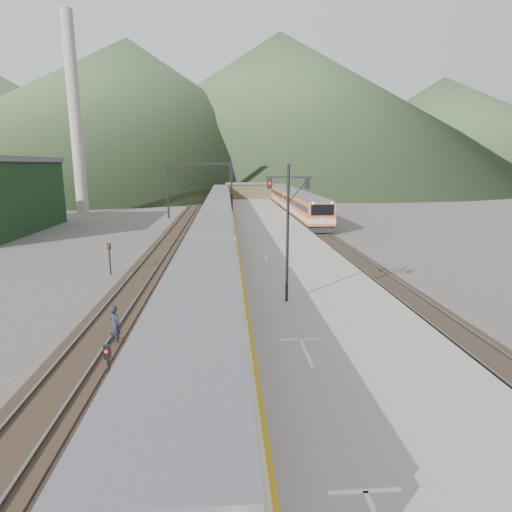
{
  "coord_description": "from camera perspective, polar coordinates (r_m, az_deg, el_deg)",
  "views": [
    {
      "loc": [
        0.96,
        -8.37,
        7.75
      ],
      "look_at": [
        2.82,
        18.24,
        2.0
      ],
      "focal_mm": 30.0,
      "sensor_mm": 36.0,
      "label": 1
    }
  ],
  "objects": [
    {
      "name": "ground",
      "position": [
        11.45,
        -9.02,
        -30.61
      ],
      "size": [
        400.0,
        400.0,
        0.0
      ],
      "primitive_type": "plane",
      "color": "#47423D",
      "rests_on": "ground"
    },
    {
      "name": "track_main",
      "position": [
        48.98,
        -5.07,
        3.09
      ],
      "size": [
        2.6,
        200.0,
        0.23
      ],
      "color": "black",
      "rests_on": "ground"
    },
    {
      "name": "track_far",
      "position": [
        49.34,
        -10.89,
        2.98
      ],
      "size": [
        2.6,
        200.0,
        0.23
      ],
      "color": "black",
      "rests_on": "ground"
    },
    {
      "name": "track_second",
      "position": [
        50.1,
        8.22,
        3.22
      ],
      "size": [
        2.6,
        200.0,
        0.23
      ],
      "color": "black",
      "rests_on": "ground"
    },
    {
      "name": "platform",
      "position": [
        47.16,
        1.71,
        3.31
      ],
      "size": [
        8.0,
        100.0,
        1.0
      ],
      "primitive_type": "cube",
      "color": "gray",
      "rests_on": "ground"
    },
    {
      "name": "gantry_near",
      "position": [
        63.52,
        -7.54,
        10.1
      ],
      "size": [
        9.55,
        0.25,
        8.0
      ],
      "color": "black",
      "rests_on": "ground"
    },
    {
      "name": "gantry_far",
      "position": [
        88.48,
        -6.56,
        10.68
      ],
      "size": [
        9.55,
        0.25,
        8.0
      ],
      "color": "black",
      "rests_on": "ground"
    },
    {
      "name": "smokestack",
      "position": [
        74.38,
        -22.98,
        16.83
      ],
      "size": [
        1.8,
        1.8,
        30.0
      ],
      "primitive_type": "cylinder",
      "color": "#9E998E",
      "rests_on": "ground"
    },
    {
      "name": "station_shed",
      "position": [
        86.65,
        -0.92,
        8.73
      ],
      "size": [
        9.4,
        4.4,
        3.1
      ],
      "color": "brown",
      "rests_on": "platform"
    },
    {
      "name": "hill_a",
      "position": [
        203.77,
        -16.37,
        17.96
      ],
      "size": [
        180.0,
        180.0,
        60.0
      ],
      "primitive_type": "cone",
      "color": "#324F2C",
      "rests_on": "ground"
    },
    {
      "name": "hill_b",
      "position": [
        241.97,
        3.12,
        19.2
      ],
      "size": [
        220.0,
        220.0,
        75.0
      ],
      "primitive_type": "cone",
      "color": "#324F2C",
      "rests_on": "ground"
    },
    {
      "name": "hill_c",
      "position": [
        244.69,
        23.36,
        15.24
      ],
      "size": [
        160.0,
        160.0,
        50.0
      ],
      "primitive_type": "cone",
      "color": "#324F2C",
      "rests_on": "ground"
    },
    {
      "name": "hill_d",
      "position": [
        276.97,
        -30.96,
        14.58
      ],
      "size": [
        200.0,
        200.0,
        55.0
      ],
      "primitive_type": "cone",
      "color": "#324F2C",
      "rests_on": "ground"
    },
    {
      "name": "main_train",
      "position": [
        45.27,
        -5.19,
        4.87
      ],
      "size": [
        2.97,
        81.49,
        3.63
      ],
      "color": "beige",
      "rests_on": "track_main"
    },
    {
      "name": "second_train",
      "position": [
        68.43,
        4.93,
        7.4
      ],
      "size": [
        3.1,
        42.19,
        3.78
      ],
      "color": "#C76830",
      "rests_on": "track_second"
    },
    {
      "name": "signal_mast",
      "position": [
        20.77,
        4.27,
        4.86
      ],
      "size": [
        2.17,
        0.6,
        6.74
      ],
      "color": "black",
      "rests_on": "platform"
    },
    {
      "name": "short_signal_a",
      "position": [
        14.58,
        -19.06,
        -14.08
      ],
      "size": [
        0.25,
        0.2,
        2.27
      ],
      "color": "black",
      "rests_on": "ground"
    },
    {
      "name": "short_signal_b",
      "position": [
        44.65,
        -7.97,
        3.95
      ],
      "size": [
        0.24,
        0.2,
        2.27
      ],
      "color": "black",
      "rests_on": "ground"
    },
    {
      "name": "short_signal_c",
      "position": [
        32.02,
        -18.96,
        0.17
      ],
      "size": [
        0.26,
        0.22,
        2.27
      ],
      "color": "black",
      "rests_on": "ground"
    },
    {
      "name": "worker",
      "position": [
        19.79,
        -18.28,
        -8.76
      ],
      "size": [
        0.77,
        0.74,
        1.78
      ],
      "primitive_type": "imported",
      "rotation": [
        0.0,
        0.0,
        2.47
      ],
      "color": "#1E202F",
      "rests_on": "ground"
    }
  ]
}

